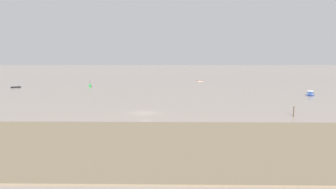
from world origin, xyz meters
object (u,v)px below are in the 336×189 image
(motorboat_moored_3, at_px, (310,94))
(rowboat_moored_2, at_px, (16,87))
(rowboat_moored_1, at_px, (200,81))
(channel_buoy, at_px, (90,85))
(mooring_post_left, at_px, (294,111))

(motorboat_moored_3, xyz_separation_m, rowboat_moored_2, (-90.62, 21.24, -0.16))
(rowboat_moored_1, height_order, rowboat_moored_2, rowboat_moored_2)
(channel_buoy, relative_size, mooring_post_left, 1.05)
(rowboat_moored_1, relative_size, mooring_post_left, 1.45)
(rowboat_moored_2, bearing_deg, mooring_post_left, -68.08)
(rowboat_moored_1, relative_size, motorboat_moored_3, 0.57)
(rowboat_moored_2, xyz_separation_m, channel_buoy, (24.39, 3.90, 0.32))
(rowboat_moored_2, height_order, mooring_post_left, mooring_post_left)
(rowboat_moored_1, relative_size, rowboat_moored_2, 0.92)
(rowboat_moored_2, bearing_deg, rowboat_moored_1, -7.71)
(rowboat_moored_1, height_order, motorboat_moored_3, motorboat_moored_3)
(rowboat_moored_2, height_order, channel_buoy, channel_buoy)
(motorboat_moored_3, height_order, mooring_post_left, mooring_post_left)
(rowboat_moored_2, relative_size, channel_buoy, 1.50)
(motorboat_moored_3, xyz_separation_m, mooring_post_left, (-16.14, -31.51, 0.63))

